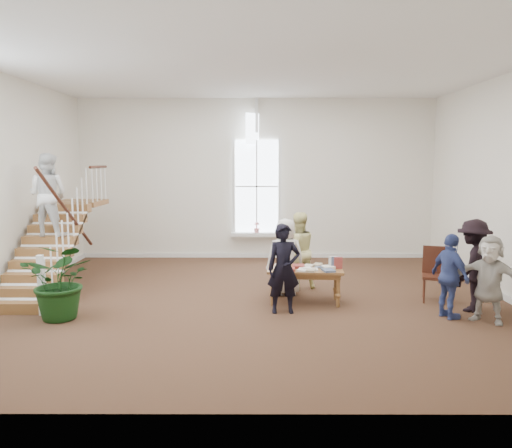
{
  "coord_description": "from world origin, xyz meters",
  "views": [
    {
      "loc": [
        0.02,
        -9.67,
        2.77
      ],
      "look_at": [
        -0.01,
        0.4,
        1.49
      ],
      "focal_mm": 35.0,
      "sensor_mm": 36.0,
      "label": 1
    }
  ],
  "objects_px": {
    "elderly_woman": "(285,257)",
    "woman_cluster_a": "(450,276)",
    "woman_cluster_b": "(473,265)",
    "floor_plant": "(62,281)",
    "person_yellow": "(298,251)",
    "side_chair": "(435,270)",
    "woman_cluster_c": "(489,279)",
    "police_officer": "(284,269)",
    "library_table": "(305,272)"
  },
  "relations": [
    {
      "from": "elderly_woman",
      "to": "woman_cluster_a",
      "type": "distance_m",
      "value": 3.22
    },
    {
      "from": "woman_cluster_b",
      "to": "floor_plant",
      "type": "xyz_separation_m",
      "value": [
        -7.4,
        -0.51,
        -0.17
      ]
    },
    {
      "from": "elderly_woman",
      "to": "person_yellow",
      "type": "bearing_deg",
      "value": -127.56
    },
    {
      "from": "side_chair",
      "to": "person_yellow",
      "type": "bearing_deg",
      "value": 177.66
    },
    {
      "from": "person_yellow",
      "to": "woman_cluster_a",
      "type": "xyz_separation_m",
      "value": [
        2.51,
        -2.07,
        -0.08
      ]
    },
    {
      "from": "woman_cluster_a",
      "to": "woman_cluster_c",
      "type": "relative_size",
      "value": 1.0
    },
    {
      "from": "police_officer",
      "to": "woman_cluster_b",
      "type": "relative_size",
      "value": 0.96
    },
    {
      "from": "person_yellow",
      "to": "woman_cluster_c",
      "type": "xyz_separation_m",
      "value": [
        3.1,
        -2.27,
        -0.08
      ]
    },
    {
      "from": "elderly_woman",
      "to": "floor_plant",
      "type": "bearing_deg",
      "value": 15.59
    },
    {
      "from": "person_yellow",
      "to": "woman_cluster_b",
      "type": "relative_size",
      "value": 0.98
    },
    {
      "from": "woman_cluster_c",
      "to": "woman_cluster_b",
      "type": "bearing_deg",
      "value": 128.84
    },
    {
      "from": "police_officer",
      "to": "side_chair",
      "type": "bearing_deg",
      "value": 10.31
    },
    {
      "from": "woman_cluster_b",
      "to": "floor_plant",
      "type": "height_order",
      "value": "woman_cluster_b"
    },
    {
      "from": "woman_cluster_a",
      "to": "side_chair",
      "type": "bearing_deg",
      "value": -25.78
    },
    {
      "from": "woman_cluster_a",
      "to": "police_officer",
      "type": "bearing_deg",
      "value": 64.77
    },
    {
      "from": "woman_cluster_c",
      "to": "side_chair",
      "type": "xyz_separation_m",
      "value": [
        -0.45,
        1.33,
        -0.15
      ]
    },
    {
      "from": "police_officer",
      "to": "woman_cluster_b",
      "type": "bearing_deg",
      "value": -2.53
    },
    {
      "from": "elderly_woman",
      "to": "woman_cluster_a",
      "type": "relative_size",
      "value": 1.06
    },
    {
      "from": "police_officer",
      "to": "elderly_woman",
      "type": "bearing_deg",
      "value": 80.75
    },
    {
      "from": "library_table",
      "to": "police_officer",
      "type": "xyz_separation_m",
      "value": [
        -0.45,
        -0.64,
        0.22
      ]
    },
    {
      "from": "library_table",
      "to": "woman_cluster_b",
      "type": "relative_size",
      "value": 0.88
    },
    {
      "from": "woman_cluster_b",
      "to": "side_chair",
      "type": "height_order",
      "value": "woman_cluster_b"
    },
    {
      "from": "library_table",
      "to": "woman_cluster_c",
      "type": "distance_m",
      "value": 3.26
    },
    {
      "from": "person_yellow",
      "to": "woman_cluster_a",
      "type": "height_order",
      "value": "person_yellow"
    },
    {
      "from": "person_yellow",
      "to": "floor_plant",
      "type": "xyz_separation_m",
      "value": [
        -4.3,
        -2.13,
        -0.15
      ]
    },
    {
      "from": "woman_cluster_b",
      "to": "side_chair",
      "type": "relative_size",
      "value": 1.58
    },
    {
      "from": "library_table",
      "to": "woman_cluster_c",
      "type": "bearing_deg",
      "value": -16.99
    },
    {
      "from": "person_yellow",
      "to": "woman_cluster_c",
      "type": "bearing_deg",
      "value": 126.55
    },
    {
      "from": "floor_plant",
      "to": "police_officer",
      "type": "bearing_deg",
      "value": 5.59
    },
    {
      "from": "elderly_woman",
      "to": "person_yellow",
      "type": "height_order",
      "value": "person_yellow"
    },
    {
      "from": "police_officer",
      "to": "woman_cluster_c",
      "type": "bearing_deg",
      "value": -13.11
    },
    {
      "from": "elderly_woman",
      "to": "woman_cluster_b",
      "type": "height_order",
      "value": "woman_cluster_b"
    },
    {
      "from": "library_table",
      "to": "person_yellow",
      "type": "bearing_deg",
      "value": 96.76
    },
    {
      "from": "woman_cluster_a",
      "to": "floor_plant",
      "type": "bearing_deg",
      "value": 71.55
    },
    {
      "from": "library_table",
      "to": "person_yellow",
      "type": "height_order",
      "value": "person_yellow"
    },
    {
      "from": "library_table",
      "to": "police_officer",
      "type": "bearing_deg",
      "value": -121.25
    },
    {
      "from": "library_table",
      "to": "elderly_woman",
      "type": "height_order",
      "value": "elderly_woman"
    },
    {
      "from": "police_officer",
      "to": "elderly_woman",
      "type": "distance_m",
      "value": 1.25
    },
    {
      "from": "elderly_woman",
      "to": "woman_cluster_b",
      "type": "distance_m",
      "value": 3.58
    },
    {
      "from": "floor_plant",
      "to": "library_table",
      "type": "bearing_deg",
      "value": 13.26
    },
    {
      "from": "police_officer",
      "to": "side_chair",
      "type": "height_order",
      "value": "police_officer"
    },
    {
      "from": "police_officer",
      "to": "woman_cluster_a",
      "type": "height_order",
      "value": "police_officer"
    },
    {
      "from": "elderly_woman",
      "to": "floor_plant",
      "type": "xyz_separation_m",
      "value": [
        -4.0,
        -1.63,
        -0.12
      ]
    },
    {
      "from": "library_table",
      "to": "floor_plant",
      "type": "height_order",
      "value": "floor_plant"
    },
    {
      "from": "woman_cluster_c",
      "to": "woman_cluster_a",
      "type": "bearing_deg",
      "value": -159.9
    },
    {
      "from": "woman_cluster_b",
      "to": "elderly_woman",
      "type": "bearing_deg",
      "value": -64.96
    },
    {
      "from": "person_yellow",
      "to": "side_chair",
      "type": "distance_m",
      "value": 2.81
    },
    {
      "from": "elderly_woman",
      "to": "woman_cluster_c",
      "type": "height_order",
      "value": "elderly_woman"
    },
    {
      "from": "police_officer",
      "to": "floor_plant",
      "type": "xyz_separation_m",
      "value": [
        -3.9,
        -0.38,
        -0.14
      ]
    },
    {
      "from": "library_table",
      "to": "woman_cluster_a",
      "type": "bearing_deg",
      "value": -17.5
    }
  ]
}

